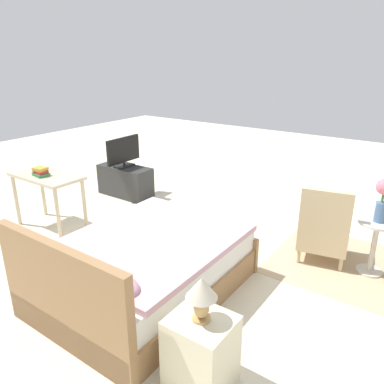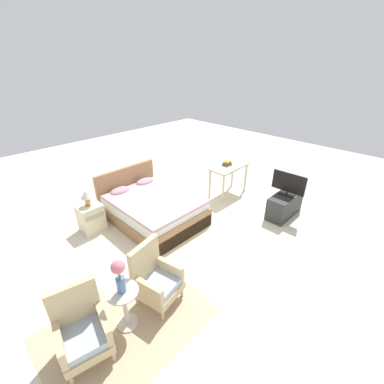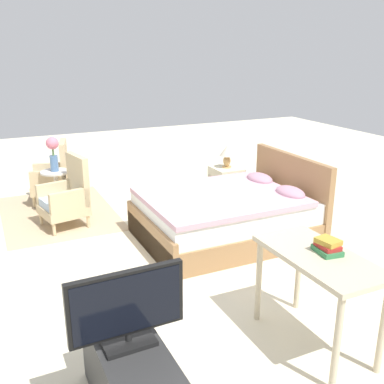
% 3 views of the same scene
% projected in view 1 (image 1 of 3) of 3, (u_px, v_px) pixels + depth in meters
% --- Properties ---
extents(ground_plane, '(16.00, 16.00, 0.00)m').
position_uv_depth(ground_plane, '(194.00, 252.00, 4.60)').
color(ground_plane, beige).
extents(floor_rug, '(2.10, 1.50, 0.01)m').
position_uv_depth(floor_rug, '(369.00, 271.00, 4.19)').
color(floor_rug, tan).
rests_on(floor_rug, ground_plane).
extents(bed, '(1.50, 2.01, 0.96)m').
position_uv_depth(bed, '(143.00, 268.00, 3.70)').
color(bed, '#997047').
rests_on(bed, ground_plane).
extents(armchair_by_window_right, '(0.64, 0.64, 0.92)m').
position_uv_depth(armchair_by_window_right, '(324.00, 230.00, 4.30)').
color(armchair_by_window_right, '#CCB284').
rests_on(armchair_by_window_right, floor_rug).
extents(side_table, '(0.40, 0.40, 0.62)m').
position_uv_depth(side_table, '(375.00, 241.00, 4.05)').
color(side_table, beige).
rests_on(side_table, ground_plane).
extents(flower_vase, '(0.17, 0.17, 0.48)m').
position_uv_depth(flower_vase, '(383.00, 196.00, 3.87)').
color(flower_vase, '#4C709E').
rests_on(flower_vase, side_table).
extents(nightstand, '(0.44, 0.41, 0.57)m').
position_uv_depth(nightstand, '(201.00, 352.00, 2.67)').
color(nightstand, beige).
rests_on(nightstand, ground_plane).
extents(table_lamp, '(0.22, 0.22, 0.33)m').
position_uv_depth(table_lamp, '(201.00, 293.00, 2.50)').
color(table_lamp, tan).
rests_on(table_lamp, nightstand).
extents(tv_stand, '(0.96, 0.40, 0.51)m').
position_uv_depth(tv_stand, '(125.00, 181.00, 6.39)').
color(tv_stand, '#2D2D2D').
rests_on(tv_stand, ground_plane).
extents(tv_flatscreen, '(0.21, 0.72, 0.50)m').
position_uv_depth(tv_flatscreen, '(123.00, 152.00, 6.21)').
color(tv_flatscreen, black).
rests_on(tv_flatscreen, tv_stand).
extents(vanity_desk, '(1.04, 0.52, 0.78)m').
position_uv_depth(vanity_desk, '(47.00, 183.00, 5.05)').
color(vanity_desk, beige).
rests_on(vanity_desk, ground_plane).
extents(book_stack, '(0.23, 0.18, 0.11)m').
position_uv_depth(book_stack, '(41.00, 172.00, 4.94)').
color(book_stack, '#337A47').
rests_on(book_stack, vanity_desk).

